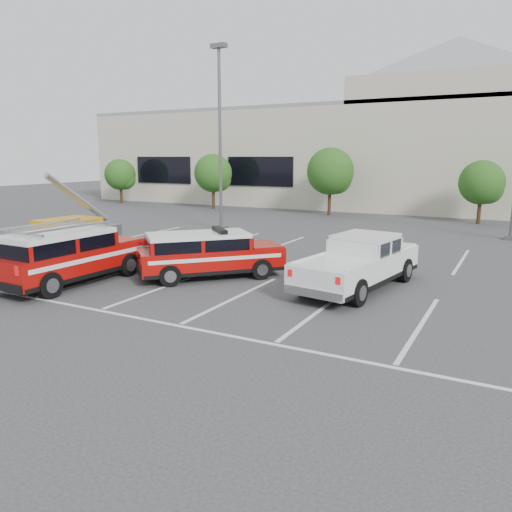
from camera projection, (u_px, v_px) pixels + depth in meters
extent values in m
plane|color=#303032|center=(235.00, 298.00, 15.02)|extent=(120.00, 120.00, 0.00)
cube|color=silver|center=(295.00, 269.00, 18.91)|extent=(23.00, 15.00, 0.01)
cube|color=beige|center=(428.00, 159.00, 41.91)|extent=(60.00, 15.00, 8.00)
cube|color=gray|center=(431.00, 108.00, 41.10)|extent=(60.00, 15.00, 0.30)
cube|color=beige|center=(455.00, 94.00, 38.71)|extent=(14.00, 12.00, 2.00)
pyramid|color=gray|center=(458.00, 58.00, 38.21)|extent=(15.98, 15.98, 3.20)
cylinder|color=#3F2B19|center=(121.00, 195.00, 45.46)|extent=(0.24, 0.24, 1.51)
sphere|color=#244F15|center=(120.00, 175.00, 45.10)|extent=(2.77, 2.77, 2.77)
sphere|color=#244F15|center=(125.00, 179.00, 45.17)|extent=(1.85, 1.85, 1.85)
cylinder|color=#3F2B19|center=(213.00, 198.00, 40.82)|extent=(0.24, 0.24, 1.67)
sphere|color=#244F15|center=(213.00, 173.00, 40.42)|extent=(3.07, 3.07, 3.07)
sphere|color=#244F15|center=(219.00, 179.00, 40.50)|extent=(2.05, 2.05, 2.05)
cylinder|color=#3F2B19|center=(329.00, 203.00, 36.18)|extent=(0.24, 0.24, 1.84)
sphere|color=#244F15|center=(330.00, 171.00, 35.74)|extent=(3.37, 3.37, 3.37)
sphere|color=#244F15|center=(336.00, 179.00, 35.83)|extent=(2.24, 2.24, 2.24)
cylinder|color=#3F2B19|center=(479.00, 212.00, 31.59)|extent=(0.24, 0.24, 1.51)
sphere|color=#244F15|center=(482.00, 182.00, 31.22)|extent=(2.77, 2.77, 2.77)
sphere|color=#244F15|center=(488.00, 189.00, 31.29)|extent=(1.85, 1.85, 1.85)
cube|color=#59595E|center=(221.00, 228.00, 29.08)|extent=(0.60, 0.60, 0.20)
cylinder|color=#59595E|center=(220.00, 142.00, 28.12)|extent=(0.18, 0.18, 10.00)
cube|color=#59595E|center=(219.00, 46.00, 27.12)|extent=(0.90, 0.40, 0.24)
cube|color=#59595E|center=(510.00, 238.00, 25.60)|extent=(0.60, 0.60, 0.20)
cube|color=#970A07|center=(211.00, 258.00, 17.51)|extent=(4.72, 4.82, 0.76)
cube|color=black|center=(198.00, 243.00, 17.26)|extent=(3.62, 3.68, 0.40)
cube|color=silver|center=(198.00, 235.00, 17.20)|extent=(3.55, 3.61, 0.14)
cube|color=black|center=(220.00, 230.00, 17.41)|extent=(1.14, 1.10, 0.13)
cube|color=silver|center=(358.00, 266.00, 15.99)|extent=(2.79, 5.81, 0.81)
cube|color=black|center=(365.00, 245.00, 16.27)|extent=(2.06, 2.23, 0.42)
cube|color=silver|center=(366.00, 237.00, 16.21)|extent=(2.02, 2.18, 0.15)
cube|color=#970A07|center=(72.00, 260.00, 16.73)|extent=(2.16, 5.22, 0.85)
cube|color=black|center=(57.00, 243.00, 16.17)|extent=(1.95, 3.60, 0.45)
cube|color=silver|center=(57.00, 234.00, 16.11)|extent=(1.91, 3.52, 0.16)
cube|color=#A5A5A8|center=(56.00, 225.00, 16.05)|extent=(2.01, 3.24, 0.06)
cube|color=#59595E|center=(69.00, 241.00, 21.53)|extent=(2.58, 4.03, 1.20)
cube|color=#C1850B|center=(68.00, 224.00, 21.38)|extent=(1.85, 2.47, 0.44)
cylinder|color=#A5A5A8|center=(78.00, 199.00, 21.73)|extent=(0.41, 3.19, 2.34)
cube|color=#59595E|center=(17.00, 247.00, 21.35)|extent=(1.15, 1.36, 0.76)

